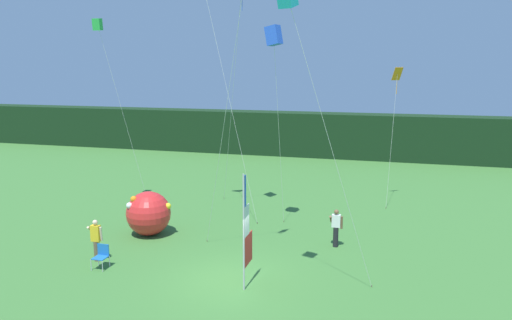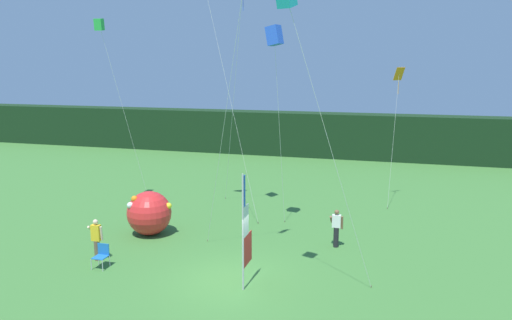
{
  "view_description": "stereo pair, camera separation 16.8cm",
  "coord_description": "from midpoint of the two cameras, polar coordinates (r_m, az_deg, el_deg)",
  "views": [
    {
      "loc": [
        5.22,
        -15.57,
        7.52
      ],
      "look_at": [
        0.23,
        2.44,
        3.95
      ],
      "focal_mm": 34.68,
      "sensor_mm": 36.0,
      "label": 1
    },
    {
      "loc": [
        5.38,
        -15.53,
        7.52
      ],
      "look_at": [
        0.23,
        2.44,
        3.95
      ],
      "focal_mm": 34.68,
      "sensor_mm": 36.0,
      "label": 2
    }
  ],
  "objects": [
    {
      "name": "distant_treeline",
      "position": [
        41.79,
        8.57,
        2.86
      ],
      "size": [
        80.0,
        2.4,
        3.65
      ],
      "primitive_type": "cube",
      "color": "black",
      "rests_on": "ground"
    },
    {
      "name": "person_near_banner",
      "position": [
        20.46,
        -17.7,
        -8.62
      ],
      "size": [
        0.55,
        0.48,
        1.66
      ],
      "color": "brown",
      "rests_on": "ground"
    },
    {
      "name": "banner_flag",
      "position": [
        16.96,
        -0.93,
        -8.38
      ],
      "size": [
        0.06,
        1.03,
        4.05
      ],
      "color": "#B7B7BC",
      "rests_on": "ground"
    },
    {
      "name": "inflatable_balloon",
      "position": [
        22.84,
        -12.01,
        -6.01
      ],
      "size": [
        2.05,
        1.99,
        1.99
      ],
      "color": "red",
      "rests_on": "ground"
    },
    {
      "name": "kite_green_box_6",
      "position": [
        26.81,
        -17.41,
        14.5
      ],
      "size": [
        1.97,
        1.54,
        9.86
      ],
      "color": "brown",
      "rests_on": "ground"
    },
    {
      "name": "ground_plane",
      "position": [
        18.07,
        -2.64,
        -13.79
      ],
      "size": [
        120.0,
        120.0,
        0.0
      ],
      "primitive_type": "plane",
      "color": "#3D7533"
    },
    {
      "name": "kite_orange_diamond_0",
      "position": [
        27.5,
        16.26,
        8.51
      ],
      "size": [
        0.6,
        1.47,
        7.44
      ],
      "color": "brown",
      "rests_on": "ground"
    },
    {
      "name": "folding_chair",
      "position": [
        19.86,
        -17.14,
        -10.34
      ],
      "size": [
        0.51,
        0.51,
        0.89
      ],
      "color": "#BCBCC1",
      "rests_on": "ground"
    },
    {
      "name": "kite_blue_box_3",
      "position": [
        21.87,
        2.36,
        14.09
      ],
      "size": [
        0.78,
        1.8,
        9.24
      ],
      "color": "brown",
      "rests_on": "ground"
    },
    {
      "name": "person_mid_field",
      "position": [
        21.17,
        9.48,
        -7.66
      ],
      "size": [
        0.55,
        0.48,
        1.62
      ],
      "color": "black",
      "rests_on": "ground"
    }
  ]
}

